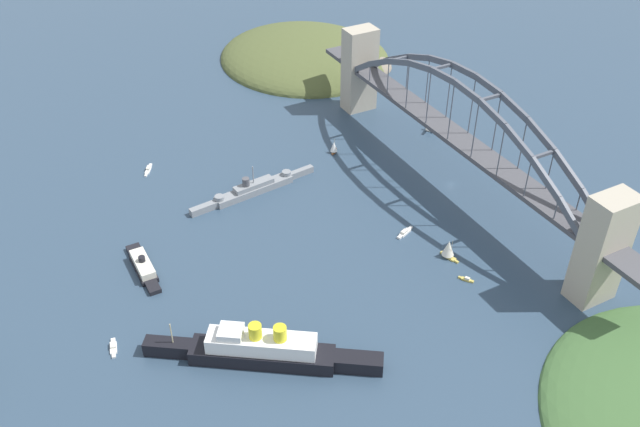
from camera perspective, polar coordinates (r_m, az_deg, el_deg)
ground_plane at (r=379.38m, az=10.77°, el=2.42°), size 1400.00×1400.00×0.00m
harbor_arch_bridge at (r=364.54m, az=11.26°, el=6.11°), size 258.37×19.27×63.01m
headland_east_shore at (r=515.57m, az=-1.02°, el=12.65°), size 131.08×120.46×26.77m
ocean_liner at (r=275.10m, az=-4.73°, el=-11.16°), size 58.81×82.34×19.23m
naval_cruiser at (r=365.66m, az=-5.55°, el=2.04°), size 12.04×73.87×16.33m
harbor_ferry_steamer at (r=325.58m, az=-14.38°, el=-4.20°), size 36.86×7.73×7.93m
seaplane_taxiing_near_bridge at (r=425.61m, az=9.14°, el=7.03°), size 9.04×10.48×5.21m
small_boat_0 at (r=394.93m, az=-13.98°, el=3.55°), size 11.70×7.61×2.02m
small_boat_1 at (r=318.16m, az=11.98°, el=-5.32°), size 6.54×4.90×1.77m
small_boat_2 at (r=339.53m, az=7.00°, el=-1.57°), size 5.78×11.21×2.24m
small_boat_3 at (r=294.35m, az=-16.67°, el=-10.51°), size 10.64×4.04×1.86m
small_boat_4 at (r=326.44m, az=10.55°, el=-2.85°), size 10.35×6.89×10.70m
small_boat_5 at (r=397.57m, az=1.16°, el=5.50°), size 6.47×6.45×8.31m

